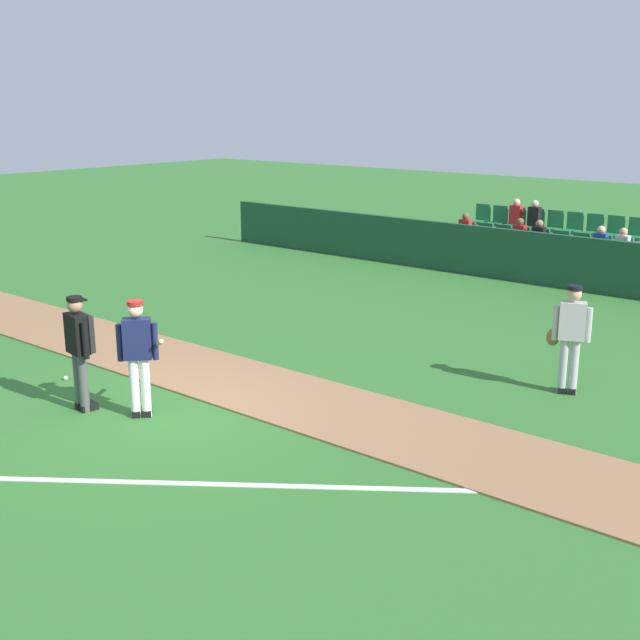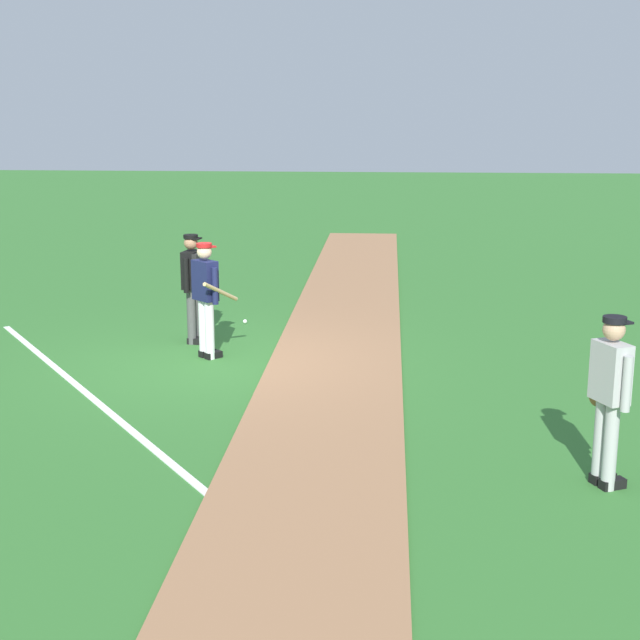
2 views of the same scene
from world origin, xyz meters
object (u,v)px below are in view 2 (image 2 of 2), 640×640
Objects in this scene: umpire_home_plate at (193,282)px; baseball at (245,321)px; batter_navy_jersey at (206,296)px; runner_grey_jersey at (609,395)px.

baseball is (-1.38, 0.60, -0.96)m from umpire_home_plate.
runner_grey_jersey is at bearing 47.86° from batter_navy_jersey.
batter_navy_jersey and umpire_home_plate have the same top height.
runner_grey_jersey is at bearing 34.97° from baseball.
umpire_home_plate is 1.79m from baseball.
runner_grey_jersey is 23.78× the size of baseball.
batter_navy_jersey is at bearing 23.23° from umpire_home_plate.
baseball is at bearing -145.03° from runner_grey_jersey.
umpire_home_plate is at bearing -23.33° from baseball.
umpire_home_plate is at bearing -156.77° from batter_navy_jersey.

